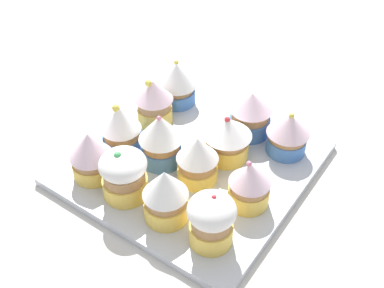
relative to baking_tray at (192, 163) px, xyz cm
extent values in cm
cube|color=beige|center=(0.00, 0.00, -2.10)|extent=(180.00, 180.00, 3.00)
cube|color=silver|center=(0.00, 0.00, 0.00)|extent=(31.27, 31.27, 1.20)
cylinder|color=#EFC651|center=(-10.37, -9.98, 1.98)|extent=(5.27, 5.27, 2.77)
cylinder|color=#AD7F51|center=(-10.37, -9.98, 4.08)|extent=(4.74, 4.74, 1.44)
ellipsoid|color=white|center=(-10.37, -9.98, 5.92)|extent=(5.77, 5.77, 3.72)
sphere|color=red|center=(-9.96, -9.94, 7.69)|extent=(0.62, 0.62, 0.62)
cylinder|color=#EFC651|center=(-2.52, -10.60, 1.94)|extent=(5.35, 5.35, 2.69)
cylinder|color=#AD7F51|center=(-2.52, -10.60, 3.80)|extent=(5.01, 5.01, 1.03)
cone|color=silver|center=(-2.52, -10.60, 5.79)|extent=(5.40, 5.40, 2.95)
sphere|color=pink|center=(-2.40, -10.19, 7.16)|extent=(0.70, 0.70, 0.70)
cylinder|color=#477AC6|center=(9.40, -10.10, 1.83)|extent=(5.66, 5.66, 2.45)
cylinder|color=#AD7F51|center=(9.40, -10.10, 3.57)|extent=(5.40, 5.40, 1.03)
cone|color=silver|center=(9.40, -10.10, 5.66)|extent=(6.20, 6.20, 3.14)
sphere|color=#EAD64C|center=(9.44, -10.18, 7.11)|extent=(0.76, 0.76, 0.76)
cylinder|color=#EFC651|center=(-10.44, -3.37, 1.94)|extent=(5.63, 5.63, 2.67)
cylinder|color=#AD7F51|center=(-10.44, -3.37, 3.95)|extent=(5.07, 5.07, 1.35)
cone|color=white|center=(-10.44, -3.37, 6.49)|extent=(5.70, 5.70, 3.72)
cylinder|color=#EFC651|center=(-2.69, -2.75, 1.71)|extent=(5.51, 5.51, 2.23)
cylinder|color=#AD7F51|center=(-2.69, -2.75, 3.60)|extent=(4.98, 4.98, 1.56)
cone|color=white|center=(-2.69, -2.75, 6.08)|extent=(5.69, 5.69, 3.39)
cylinder|color=#EFC651|center=(3.55, -3.60, 1.94)|extent=(6.19, 6.19, 2.69)
cylinder|color=#AD7F51|center=(3.55, -3.60, 3.91)|extent=(5.67, 5.67, 1.25)
cone|color=white|center=(3.55, -3.60, 5.94)|extent=(6.86, 6.86, 2.81)
sphere|color=red|center=(3.51, -3.41, 7.22)|extent=(0.83, 0.83, 0.83)
cylinder|color=#477AC6|center=(10.12, -3.58, 2.00)|extent=(6.13, 6.13, 2.80)
cylinder|color=#AD7F51|center=(10.12, -3.58, 4.17)|extent=(5.56, 5.56, 1.54)
cone|color=silver|center=(10.12, -3.58, 6.38)|extent=(6.27, 6.27, 2.89)
cylinder|color=#EFC651|center=(-10.35, 3.43, 1.91)|extent=(6.01, 6.01, 2.63)
cylinder|color=#AD7F51|center=(-10.35, 3.43, 4.01)|extent=(5.44, 5.44, 1.57)
ellipsoid|color=white|center=(-10.35, 3.43, 5.82)|extent=(6.22, 6.22, 3.43)
sphere|color=#4CB266|center=(-10.66, 3.77, 7.39)|extent=(1.01, 1.01, 1.01)
cylinder|color=#477AC6|center=(-2.67, 3.41, 1.93)|extent=(5.69, 5.69, 2.66)
cylinder|color=#AD7F51|center=(-2.67, 3.41, 4.01)|extent=(5.15, 5.15, 1.51)
cone|color=white|center=(-2.67, 3.41, 6.70)|extent=(6.15, 6.15, 3.87)
sphere|color=pink|center=(-2.92, 3.28, 8.53)|extent=(0.66, 0.66, 0.66)
cylinder|color=#EFC651|center=(-10.22, 9.36, 1.79)|extent=(5.62, 5.62, 2.38)
cylinder|color=#AD7F51|center=(-10.22, 9.36, 3.56)|extent=(5.20, 5.20, 1.16)
cone|color=silver|center=(-10.22, 9.36, 6.01)|extent=(5.88, 5.88, 3.75)
cylinder|color=#477AC6|center=(-3.75, 9.72, 1.80)|extent=(5.79, 5.79, 2.40)
cylinder|color=#AD7F51|center=(-3.75, 9.72, 3.67)|extent=(5.27, 5.27, 1.35)
cone|color=white|center=(-3.75, 9.72, 6.18)|extent=(5.82, 5.82, 3.67)
sphere|color=#EAD64C|center=(-3.84, 10.14, 7.85)|extent=(1.08, 1.08, 1.08)
cylinder|color=#EFC651|center=(3.97, 9.85, 1.98)|extent=(5.47, 5.47, 2.76)
cylinder|color=#AD7F51|center=(3.97, 9.85, 4.15)|extent=(5.06, 5.06, 1.58)
cone|color=silver|center=(3.97, 9.85, 6.54)|extent=(5.91, 5.91, 3.20)
sphere|color=#EAD64C|center=(3.40, 10.27, 7.98)|extent=(1.04, 1.04, 1.04)
cylinder|color=#477AC6|center=(10.34, 10.24, 1.76)|extent=(5.98, 5.98, 2.31)
cylinder|color=#AD7F51|center=(10.34, 10.24, 3.46)|extent=(5.39, 5.39, 1.09)
cone|color=white|center=(10.34, 10.24, 5.92)|extent=(6.57, 6.57, 3.83)
sphere|color=#EAD64C|center=(10.88, 10.64, 7.72)|extent=(0.76, 0.76, 0.76)
camera|label=1|loc=(-40.18, -28.09, 45.98)|focal=43.43mm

